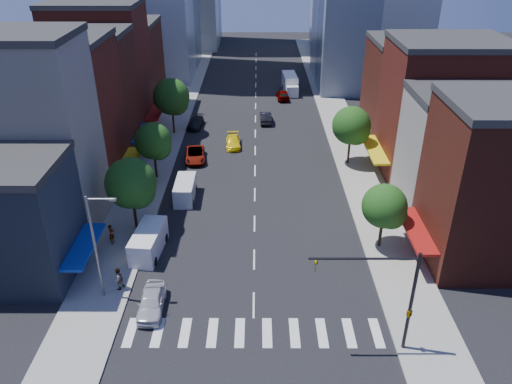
% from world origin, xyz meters
% --- Properties ---
extents(ground, '(220.00, 220.00, 0.00)m').
position_xyz_m(ground, '(0.00, 0.00, 0.00)').
color(ground, black).
rests_on(ground, ground).
extents(sidewalk_left, '(5.00, 120.00, 0.15)m').
position_xyz_m(sidewalk_left, '(-12.50, 40.00, 0.07)').
color(sidewalk_left, gray).
rests_on(sidewalk_left, ground).
extents(sidewalk_right, '(5.00, 120.00, 0.15)m').
position_xyz_m(sidewalk_right, '(12.50, 40.00, 0.07)').
color(sidewalk_right, gray).
rests_on(sidewalk_right, ground).
extents(crosswalk, '(19.00, 3.00, 0.01)m').
position_xyz_m(crosswalk, '(0.00, -3.00, 0.01)').
color(crosswalk, silver).
rests_on(crosswalk, ground).
extents(bldg_left_1, '(12.00, 8.00, 18.00)m').
position_xyz_m(bldg_left_1, '(-21.00, 12.00, 9.00)').
color(bldg_left_1, beige).
rests_on(bldg_left_1, ground).
extents(bldg_left_2, '(12.00, 9.00, 16.00)m').
position_xyz_m(bldg_left_2, '(-21.00, 20.50, 8.00)').
color(bldg_left_2, '#5A1C15').
rests_on(bldg_left_2, ground).
extents(bldg_left_3, '(12.00, 8.00, 15.00)m').
position_xyz_m(bldg_left_3, '(-21.00, 29.00, 7.50)').
color(bldg_left_3, '#4C1B13').
rests_on(bldg_left_3, ground).
extents(bldg_left_4, '(12.00, 9.00, 17.00)m').
position_xyz_m(bldg_left_4, '(-21.00, 37.50, 8.50)').
color(bldg_left_4, '#5A1C15').
rests_on(bldg_left_4, ground).
extents(bldg_left_5, '(12.00, 10.00, 13.00)m').
position_xyz_m(bldg_left_5, '(-21.00, 47.00, 6.50)').
color(bldg_left_5, '#4C1B13').
rests_on(bldg_left_5, ground).
extents(bldg_right_0, '(12.00, 9.00, 14.00)m').
position_xyz_m(bldg_right_0, '(21.00, 6.50, 7.00)').
color(bldg_right_0, '#4C1B13').
rests_on(bldg_right_0, ground).
extents(bldg_right_1, '(12.00, 8.00, 12.00)m').
position_xyz_m(bldg_right_1, '(21.00, 15.00, 6.00)').
color(bldg_right_1, beige).
rests_on(bldg_right_1, ground).
extents(bldg_right_2, '(12.00, 10.00, 15.00)m').
position_xyz_m(bldg_right_2, '(21.00, 24.00, 7.50)').
color(bldg_right_2, '#5A1C15').
rests_on(bldg_right_2, ground).
extents(bldg_right_3, '(12.00, 10.00, 13.00)m').
position_xyz_m(bldg_right_3, '(21.00, 34.00, 6.50)').
color(bldg_right_3, '#4C1B13').
rests_on(bldg_right_3, ground).
extents(traffic_signal, '(7.24, 2.24, 8.00)m').
position_xyz_m(traffic_signal, '(9.94, -4.50, 4.16)').
color(traffic_signal, black).
rests_on(traffic_signal, sidewalk_right).
extents(streetlight, '(2.25, 0.25, 9.00)m').
position_xyz_m(streetlight, '(-11.81, 1.00, 5.28)').
color(streetlight, slate).
rests_on(streetlight, sidewalk_left).
extents(tree_left_near, '(4.80, 4.80, 7.30)m').
position_xyz_m(tree_left_near, '(-11.35, 10.92, 4.87)').
color(tree_left_near, black).
rests_on(tree_left_near, sidewalk_left).
extents(tree_left_mid, '(4.20, 4.20, 6.65)m').
position_xyz_m(tree_left_mid, '(-11.35, 21.92, 4.53)').
color(tree_left_mid, black).
rests_on(tree_left_mid, sidewalk_left).
extents(tree_left_far, '(5.00, 5.00, 7.75)m').
position_xyz_m(tree_left_far, '(-11.35, 35.92, 5.20)').
color(tree_left_far, black).
rests_on(tree_left_far, sidewalk_left).
extents(tree_right_near, '(4.00, 4.00, 6.20)m').
position_xyz_m(tree_right_near, '(11.65, 7.92, 4.19)').
color(tree_right_near, black).
rests_on(tree_right_near, sidewalk_right).
extents(tree_right_far, '(4.60, 4.60, 7.20)m').
position_xyz_m(tree_right_far, '(11.65, 25.92, 4.86)').
color(tree_right_far, black).
rests_on(tree_right_far, sidewalk_right).
extents(parked_car_front, '(2.01, 4.72, 1.59)m').
position_xyz_m(parked_car_front, '(-7.83, -0.53, 0.80)').
color(parked_car_front, silver).
rests_on(parked_car_front, ground).
extents(parked_car_second, '(1.97, 5.08, 1.65)m').
position_xyz_m(parked_car_second, '(-9.50, 9.21, 0.83)').
color(parked_car_second, black).
rests_on(parked_car_second, ground).
extents(parked_car_third, '(2.96, 5.41, 1.44)m').
position_xyz_m(parked_car_third, '(-7.50, 27.01, 0.72)').
color(parked_car_third, '#999999').
rests_on(parked_car_third, ground).
extents(parked_car_rear, '(2.32, 4.76, 1.33)m').
position_xyz_m(parked_car_rear, '(-8.69, 38.52, 0.67)').
color(parked_car_rear, black).
rests_on(parked_car_rear, ground).
extents(cargo_van_near, '(2.70, 5.65, 2.33)m').
position_xyz_m(cargo_van_near, '(-9.51, 6.94, 1.15)').
color(cargo_van_near, white).
rests_on(cargo_van_near, ground).
extents(cargo_van_far, '(2.07, 4.97, 2.11)m').
position_xyz_m(cargo_van_far, '(-7.50, 17.01, 1.04)').
color(cargo_van_far, silver).
rests_on(cargo_van_far, ground).
extents(taxi, '(2.12, 4.71, 1.34)m').
position_xyz_m(taxi, '(-2.94, 31.42, 0.67)').
color(taxi, yellow).
rests_on(taxi, ground).
extents(traffic_car_oncoming, '(1.83, 4.79, 1.56)m').
position_xyz_m(traffic_car_oncoming, '(1.50, 40.60, 0.78)').
color(traffic_car_oncoming, black).
rests_on(traffic_car_oncoming, ground).
extents(traffic_car_far, '(2.22, 4.86, 1.62)m').
position_xyz_m(traffic_car_far, '(4.56, 51.60, 0.81)').
color(traffic_car_far, '#999999').
rests_on(traffic_car_far, ground).
extents(box_truck, '(2.66, 7.47, 2.96)m').
position_xyz_m(box_truck, '(6.02, 55.84, 1.40)').
color(box_truck, white).
rests_on(box_truck, ground).
extents(pedestrian_near, '(0.50, 0.73, 1.92)m').
position_xyz_m(pedestrian_near, '(-13.15, 8.37, 1.11)').
color(pedestrian_near, '#999999').
rests_on(pedestrian_near, sidewalk_left).
extents(pedestrian_far, '(1.12, 1.18, 1.93)m').
position_xyz_m(pedestrian_far, '(-10.94, 1.82, 1.11)').
color(pedestrian_far, '#999999').
rests_on(pedestrian_far, sidewalk_left).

